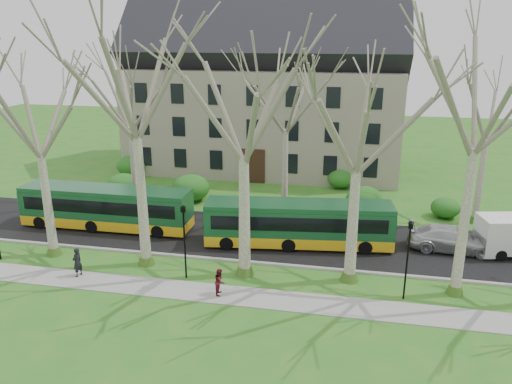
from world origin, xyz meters
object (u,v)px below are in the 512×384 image
bus_follow (298,223)px  pedestrian_b (220,281)px  pedestrian_a (77,262)px  bus_lead (106,207)px  sedan (452,239)px

bus_follow → pedestrian_b: size_ratio=8.21×
pedestrian_a → pedestrian_b: 8.51m
bus_lead → bus_follow: 13.67m
bus_lead → pedestrian_b: size_ratio=8.29×
bus_lead → pedestrian_a: (1.85, -7.20, -0.65)m
bus_follow → pedestrian_b: bearing=-121.8°
sedan → bus_lead: bearing=95.5°
bus_follow → pedestrian_a: bus_follow is taller
bus_follow → pedestrian_a: (-11.82, -6.79, -0.64)m
sedan → pedestrian_a: 22.88m
bus_follow → pedestrian_a: size_ratio=6.97×
pedestrian_b → bus_lead: bearing=50.9°
pedestrian_b → pedestrian_a: bearing=84.5°
bus_lead → pedestrian_a: bearing=-75.9°
sedan → pedestrian_a: bearing=113.9°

